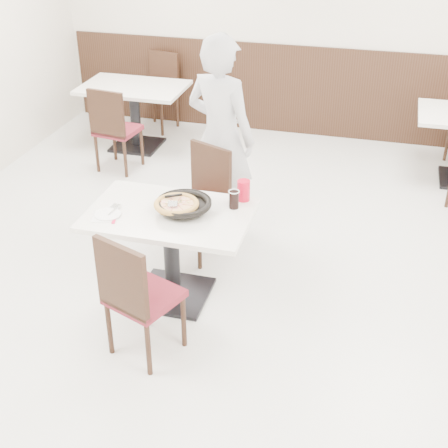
% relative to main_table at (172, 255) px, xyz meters
% --- Properties ---
extents(floor, '(7.00, 7.00, 0.00)m').
position_rel_main_table_xyz_m(floor, '(0.37, 0.23, -0.38)').
color(floor, beige).
rests_on(floor, ground).
extents(wall_back, '(6.00, 0.04, 2.80)m').
position_rel_main_table_xyz_m(wall_back, '(0.37, 3.73, 1.02)').
color(wall_back, beige).
rests_on(wall_back, floor).
extents(wainscot_back, '(5.90, 0.03, 1.10)m').
position_rel_main_table_xyz_m(wainscot_back, '(0.37, 3.71, 0.18)').
color(wainscot_back, black).
rests_on(wainscot_back, floor).
extents(main_table, '(1.27, 0.91, 0.75)m').
position_rel_main_table_xyz_m(main_table, '(0.00, 0.00, 0.00)').
color(main_table, silver).
rests_on(main_table, floor).
extents(chair_near, '(0.54, 0.54, 0.95)m').
position_rel_main_table_xyz_m(chair_near, '(0.04, -0.64, 0.10)').
color(chair_near, black).
rests_on(chair_near, floor).
extents(chair_far, '(0.55, 0.55, 0.95)m').
position_rel_main_table_xyz_m(chair_far, '(-0.00, 0.66, 0.10)').
color(chair_far, black).
rests_on(chair_far, floor).
extents(trivet, '(0.13, 0.13, 0.04)m').
position_rel_main_table_xyz_m(trivet, '(0.05, -0.01, 0.39)').
color(trivet, black).
rests_on(trivet, main_table).
extents(pizza_pan, '(0.39, 0.39, 0.01)m').
position_rel_main_table_xyz_m(pizza_pan, '(0.10, 0.04, 0.42)').
color(pizza_pan, black).
rests_on(pizza_pan, trivet).
extents(pizza, '(0.32, 0.32, 0.02)m').
position_rel_main_table_xyz_m(pizza, '(0.06, -0.00, 0.44)').
color(pizza, tan).
rests_on(pizza, pizza_pan).
extents(pizza_server, '(0.09, 0.10, 0.00)m').
position_rel_main_table_xyz_m(pizza_server, '(0.04, -0.03, 0.47)').
color(pizza_server, white).
rests_on(pizza_server, pizza).
extents(napkin, '(0.21, 0.21, 0.00)m').
position_rel_main_table_xyz_m(napkin, '(-0.42, -0.18, 0.38)').
color(napkin, white).
rests_on(napkin, main_table).
extents(side_plate, '(0.21, 0.21, 0.01)m').
position_rel_main_table_xyz_m(side_plate, '(-0.42, -0.16, 0.38)').
color(side_plate, white).
rests_on(side_plate, napkin).
extents(fork, '(0.03, 0.14, 0.00)m').
position_rel_main_table_xyz_m(fork, '(-0.39, -0.12, 0.39)').
color(fork, white).
rests_on(fork, side_plate).
extents(cola_glass, '(0.08, 0.08, 0.13)m').
position_rel_main_table_xyz_m(cola_glass, '(0.44, 0.19, 0.44)').
color(cola_glass, black).
rests_on(cola_glass, main_table).
extents(red_cup, '(0.11, 0.11, 0.16)m').
position_rel_main_table_xyz_m(red_cup, '(0.48, 0.33, 0.45)').
color(red_cup, red).
rests_on(red_cup, main_table).
extents(diner_person, '(0.76, 0.61, 1.80)m').
position_rel_main_table_xyz_m(diner_person, '(0.07, 1.15, 0.53)').
color(diner_person, silver).
rests_on(diner_person, floor).
extents(bg_table_left, '(1.30, 0.95, 0.75)m').
position_rel_main_table_xyz_m(bg_table_left, '(-1.43, 2.76, 0.00)').
color(bg_table_left, silver).
rests_on(bg_table_left, floor).
extents(bg_chair_left_near, '(0.47, 0.47, 0.95)m').
position_rel_main_table_xyz_m(bg_chair_left_near, '(-1.37, 2.13, 0.10)').
color(bg_chair_left_near, black).
rests_on(bg_chair_left_near, floor).
extents(bg_chair_left_far, '(0.50, 0.50, 0.95)m').
position_rel_main_table_xyz_m(bg_chair_left_far, '(-1.39, 3.39, 0.10)').
color(bg_chair_left_far, black).
rests_on(bg_chair_left_far, floor).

